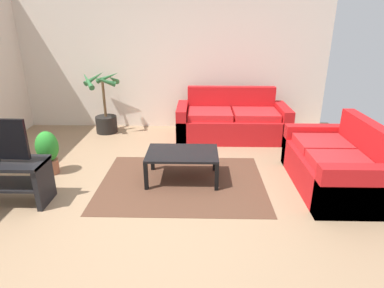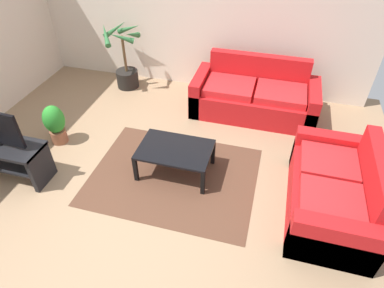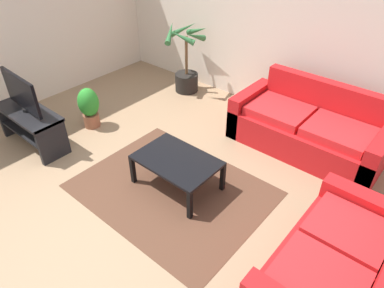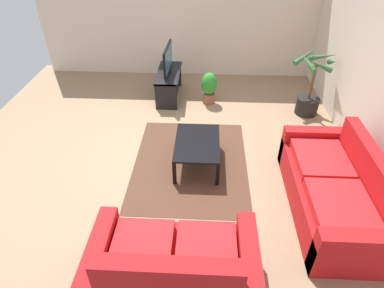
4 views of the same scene
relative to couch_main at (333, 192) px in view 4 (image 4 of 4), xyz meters
name	(u,v)px [view 4 (image 4 of 4)]	position (x,y,z in m)	size (l,w,h in m)	color
ground_plane	(163,150)	(-1.12, -2.28, -0.30)	(6.60, 6.60, 0.00)	#937556
wall_back	(383,76)	(-1.12, 0.72, 1.05)	(6.00, 0.06, 2.70)	beige
wall_left	(177,13)	(-4.12, -2.28, 1.05)	(0.06, 6.00, 2.70)	beige
couch_main	(333,192)	(0.00, 0.00, 0.00)	(2.01, 0.90, 0.90)	red
couch_loveseat	(174,269)	(1.16, -1.89, 0.00)	(0.90, 1.62, 0.90)	red
tv_stand	(169,81)	(-2.95, -2.38, 0.05)	(1.10, 0.45, 0.54)	black
tv	(168,59)	(-2.95, -2.38, 0.51)	(0.84, 0.10, 0.51)	black
coffee_table	(197,144)	(-0.83, -1.73, 0.06)	(0.96, 0.65, 0.41)	black
area_rug	(191,163)	(-0.83, -1.83, -0.30)	(2.20, 1.70, 0.01)	#513323
potted_palm	(310,92)	(-2.43, 0.27, 0.13)	(0.71, 0.75, 1.18)	black
potted_plant_small	(209,87)	(-2.73, -1.57, 0.04)	(0.31, 0.31, 0.63)	brown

